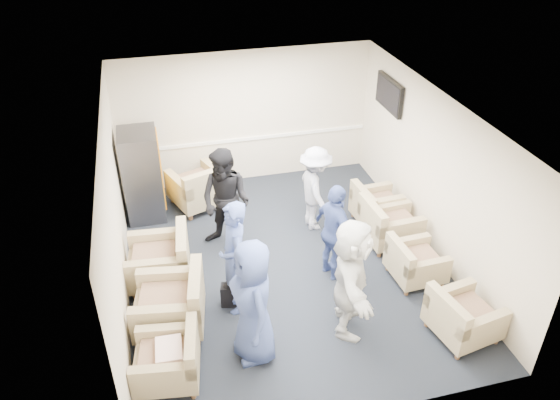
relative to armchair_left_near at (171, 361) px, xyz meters
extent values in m
plane|color=black|center=(1.98, 1.88, -0.32)|extent=(6.00, 6.00, 0.00)
plane|color=white|center=(1.98, 1.88, 2.38)|extent=(6.00, 6.00, 0.00)
cube|color=beige|center=(1.98, 4.88, 1.03)|extent=(5.00, 0.02, 2.70)
cube|color=beige|center=(1.98, -1.12, 1.03)|extent=(5.00, 0.02, 2.70)
cube|color=beige|center=(-0.52, 1.88, 1.03)|extent=(0.02, 6.00, 2.70)
cube|color=beige|center=(4.48, 1.88, 1.03)|extent=(0.02, 6.00, 2.70)
cube|color=white|center=(1.98, 4.86, 0.58)|extent=(4.98, 0.04, 0.06)
cube|color=black|center=(4.42, 3.68, 1.73)|extent=(0.07, 1.00, 0.58)
cube|color=black|center=(4.38, 3.68, 1.73)|extent=(0.01, 0.92, 0.50)
cube|color=#515259|center=(4.46, 3.68, 1.58)|extent=(0.04, 0.10, 0.25)
cube|color=tan|center=(-0.06, 0.01, -0.07)|extent=(0.91, 0.91, 0.26)
cube|color=#805D46|center=(-0.06, 0.01, 0.10)|extent=(0.63, 0.59, 0.09)
cube|color=tan|center=(0.27, -0.04, 0.25)|extent=(0.25, 0.81, 0.38)
cube|color=tan|center=(0.06, 0.96, -0.03)|extent=(1.09, 1.09, 0.31)
cube|color=#805D46|center=(0.06, 0.96, 0.18)|extent=(0.75, 0.72, 0.11)
cube|color=tan|center=(0.45, 0.89, 0.35)|extent=(0.31, 0.96, 0.45)
cube|color=tan|center=(-0.02, 2.00, -0.03)|extent=(1.01, 1.01, 0.31)
cube|color=#805D46|center=(-0.02, 2.00, 0.17)|extent=(0.70, 0.66, 0.11)
cube|color=tan|center=(0.37, 1.96, 0.34)|extent=(0.24, 0.94, 0.44)
cube|color=tan|center=(3.97, -0.23, -0.07)|extent=(0.94, 0.94, 0.27)
cube|color=#805D46|center=(3.97, -0.23, 0.11)|extent=(0.65, 0.62, 0.10)
cube|color=tan|center=(3.64, -0.29, 0.26)|extent=(0.27, 0.83, 0.38)
cube|color=tan|center=(3.89, 1.04, -0.08)|extent=(0.80, 0.80, 0.25)
cube|color=#805D46|center=(3.89, 1.04, 0.09)|extent=(0.56, 0.52, 0.09)
cube|color=tan|center=(3.57, 1.03, 0.22)|extent=(0.16, 0.77, 0.36)
cube|color=tan|center=(3.91, 2.07, -0.05)|extent=(0.91, 0.91, 0.29)
cube|color=#805D46|center=(3.91, 2.07, 0.14)|extent=(0.63, 0.59, 0.10)
cube|color=tan|center=(3.55, 2.05, 0.29)|extent=(0.19, 0.87, 0.41)
cube|color=tan|center=(3.94, 2.64, -0.07)|extent=(0.87, 0.87, 0.27)
cube|color=#805D46|center=(3.94, 2.64, 0.11)|extent=(0.60, 0.57, 0.10)
cube|color=tan|center=(3.60, 2.62, 0.26)|extent=(0.20, 0.82, 0.38)
cube|color=tan|center=(0.86, 4.10, -0.03)|extent=(1.21, 1.21, 0.31)
cube|color=#805D46|center=(0.86, 4.10, 0.18)|extent=(0.80, 0.82, 0.11)
cube|color=tan|center=(1.00, 3.73, 0.34)|extent=(0.93, 0.48, 0.44)
cube|color=#515259|center=(-0.12, 3.98, 0.52)|extent=(0.66, 0.80, 1.68)
cube|color=#FF6805|center=(0.22, 3.98, 0.61)|extent=(0.02, 0.68, 1.35)
cube|color=black|center=(0.22, 3.98, -0.10)|extent=(0.02, 0.40, 0.11)
cube|color=black|center=(0.95, 1.18, -0.14)|extent=(0.29, 0.24, 0.36)
sphere|color=black|center=(0.95, 1.18, 0.02)|extent=(0.18, 0.18, 0.18)
cube|color=white|center=(-0.01, 0.01, 0.17)|extent=(0.35, 0.45, 0.12)
imported|color=#3C4F92|center=(1.10, 0.16, 0.59)|extent=(0.67, 0.94, 1.81)
imported|color=#3C4F92|center=(1.04, 1.13, 0.57)|extent=(0.45, 0.66, 1.79)
imported|color=black|center=(1.17, 2.61, 0.60)|extent=(1.13, 1.10, 1.83)
imported|color=silver|center=(2.78, 2.84, 0.46)|extent=(0.63, 1.04, 1.56)
imported|color=#3C4F92|center=(2.66, 1.46, 0.50)|extent=(0.62, 1.02, 1.63)
imported|color=silver|center=(2.49, 0.32, 0.57)|extent=(1.05, 1.73, 1.78)
camera|label=1|loc=(0.14, -4.93, 5.34)|focal=35.00mm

